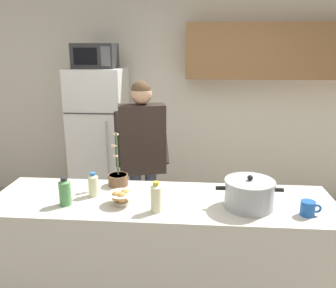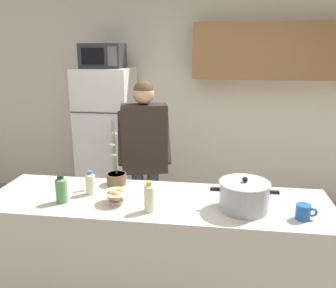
# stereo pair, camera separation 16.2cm
# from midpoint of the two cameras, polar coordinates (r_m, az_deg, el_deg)

# --- Properties ---
(back_wall_unit) EXTENTS (6.00, 0.48, 2.60)m
(back_wall_unit) POSITION_cam_midpoint_polar(r_m,az_deg,el_deg) (4.49, 3.83, 8.84)
(back_wall_unit) COLOR silver
(back_wall_unit) RESTS_ON ground
(kitchen_island) EXTENTS (2.40, 0.68, 0.92)m
(kitchen_island) POSITION_cam_midpoint_polar(r_m,az_deg,el_deg) (2.68, -2.81, -18.09)
(kitchen_island) COLOR beige
(kitchen_island) RESTS_ON ground
(refrigerator) EXTENTS (0.64, 0.68, 1.71)m
(refrigerator) POSITION_cam_midpoint_polar(r_m,az_deg,el_deg) (4.38, -12.10, 0.81)
(refrigerator) COLOR white
(refrigerator) RESTS_ON ground
(microwave) EXTENTS (0.48, 0.37, 0.28)m
(microwave) POSITION_cam_midpoint_polar(r_m,az_deg,el_deg) (4.23, -12.96, 13.90)
(microwave) COLOR #2D2D30
(microwave) RESTS_ON refrigerator
(person_near_pot) EXTENTS (0.58, 0.51, 1.66)m
(person_near_pot) POSITION_cam_midpoint_polar(r_m,az_deg,el_deg) (3.26, -5.66, -0.63)
(person_near_pot) COLOR #33384C
(person_near_pot) RESTS_ON ground
(cooking_pot) EXTENTS (0.44, 0.33, 0.23)m
(cooking_pot) POSITION_cam_midpoint_polar(r_m,az_deg,el_deg) (2.35, 11.22, -8.03)
(cooking_pot) COLOR #ADAFB5
(cooking_pot) RESTS_ON kitchen_island
(coffee_mug) EXTENTS (0.13, 0.09, 0.10)m
(coffee_mug) POSITION_cam_midpoint_polar(r_m,az_deg,el_deg) (2.36, 20.16, -9.89)
(coffee_mug) COLOR #1E59B2
(coffee_mug) RESTS_ON kitchen_island
(bread_bowl) EXTENTS (0.19, 0.19, 0.10)m
(bread_bowl) POSITION_cam_midpoint_polar(r_m,az_deg,el_deg) (2.39, -9.65, -8.61)
(bread_bowl) COLOR beige
(bread_bowl) RESTS_ON kitchen_island
(bottle_near_edge) EXTENTS (0.07, 0.07, 0.20)m
(bottle_near_edge) POSITION_cam_midpoint_polar(r_m,az_deg,el_deg) (2.25, -4.08, -8.70)
(bottle_near_edge) COLOR beige
(bottle_near_edge) RESTS_ON kitchen_island
(bottle_mid_counter) EXTENTS (0.07, 0.07, 0.18)m
(bottle_mid_counter) POSITION_cam_midpoint_polar(r_m,az_deg,el_deg) (2.55, -13.96, -6.48)
(bottle_mid_counter) COLOR beige
(bottle_mid_counter) RESTS_ON kitchen_island
(bottle_far_corner) EXTENTS (0.08, 0.08, 0.20)m
(bottle_far_corner) POSITION_cam_midpoint_polar(r_m,az_deg,el_deg) (2.46, -18.40, -7.42)
(bottle_far_corner) COLOR #4C8C4C
(bottle_far_corner) RESTS_ON kitchen_island
(potted_orchid) EXTENTS (0.15, 0.15, 0.42)m
(potted_orchid) POSITION_cam_midpoint_polar(r_m,az_deg,el_deg) (2.71, -9.91, -5.51)
(potted_orchid) COLOR brown
(potted_orchid) RESTS_ON kitchen_island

